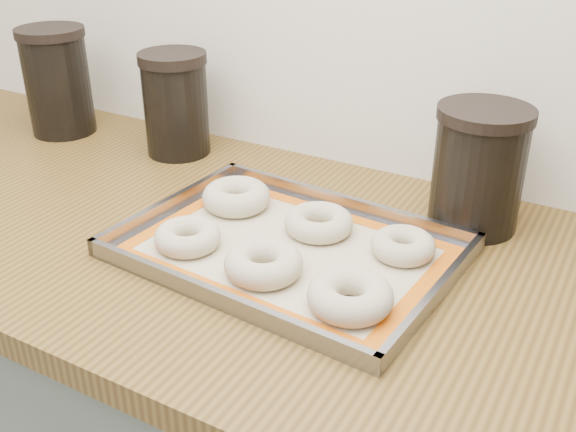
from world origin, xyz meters
The scene contains 12 objects.
countertop centered at (0.00, 1.68, 0.88)m, with size 3.06×0.68×0.04m, color brown.
baking_tray centered at (0.22, 1.66, 0.91)m, with size 0.48×0.36×0.03m.
baking_mat centered at (0.22, 1.66, 0.90)m, with size 0.44×0.32×0.00m.
bagel_front_left centered at (0.08, 1.60, 0.92)m, with size 0.10×0.10×0.03m, color #C0B295.
bagel_front_mid centered at (0.22, 1.59, 0.92)m, with size 0.11×0.11×0.04m, color #C0B295.
bagel_front_right centered at (0.35, 1.58, 0.92)m, with size 0.11×0.11×0.04m, color #C0B295.
bagel_back_left centered at (0.08, 1.74, 0.92)m, with size 0.11×0.11×0.04m, color #C0B295.
bagel_back_mid centered at (0.23, 1.73, 0.92)m, with size 0.10×0.10×0.03m, color #C0B295.
bagel_back_right centered at (0.36, 1.73, 0.92)m, with size 0.09×0.09×0.03m, color #C0B295.
canister_left centered at (-0.43, 1.86, 1.01)m, with size 0.13×0.13×0.21m.
canister_mid centered at (-0.15, 1.89, 1.00)m, with size 0.13×0.13×0.19m.
canister_right centered at (0.42, 1.88, 0.99)m, with size 0.14×0.14×0.19m.
Camera 1 is at (0.62, 0.94, 1.40)m, focal length 42.00 mm.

